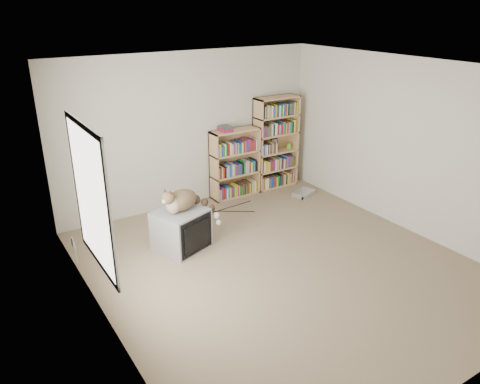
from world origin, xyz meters
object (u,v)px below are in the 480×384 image
dvd_player (304,193)px  crt_tv (181,230)px  bookcase_short (234,166)px  cat (186,202)px  bookcase_tall (275,144)px

dvd_player → crt_tv: bearing=170.3°
bookcase_short → dvd_player: size_ratio=3.18×
cat → bookcase_short: bookcase_short is taller
cat → bookcase_tall: bookcase_tall is taller
crt_tv → bookcase_short: (1.64, 1.23, 0.26)m
crt_tv → bookcase_tall: size_ratio=0.49×
crt_tv → dvd_player: (2.65, 0.54, -0.24)m
cat → bookcase_short: (1.53, 1.22, -0.12)m
cat → crt_tv: bearing=161.4°
cat → dvd_player: size_ratio=2.25×
crt_tv → cat: (0.11, 0.00, 0.38)m
cat → dvd_player: bearing=-8.4°
crt_tv → bookcase_tall: bearing=6.2°
bookcase_short → cat: bearing=-141.4°
crt_tv → cat: bearing=-18.0°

